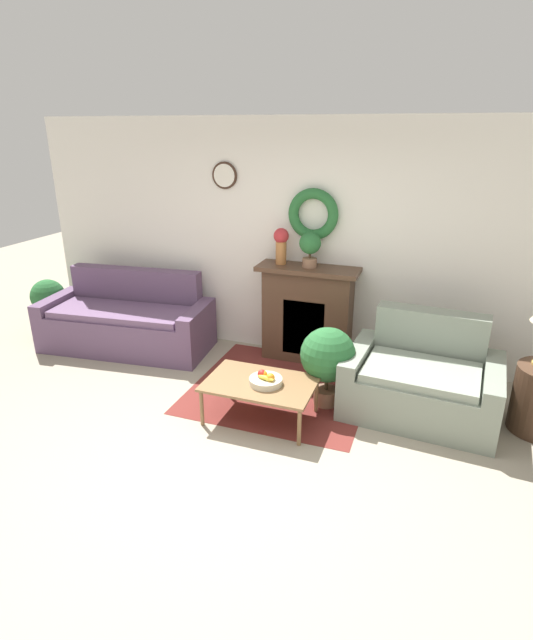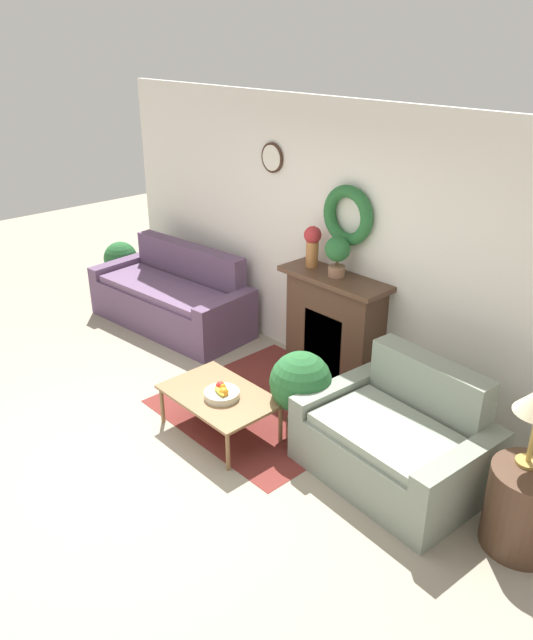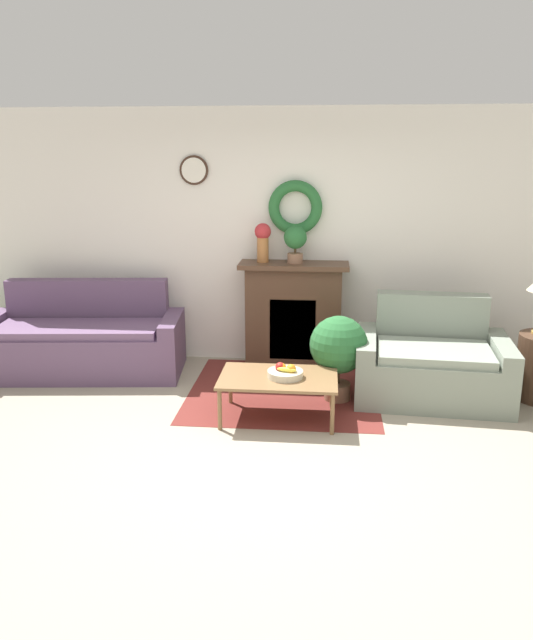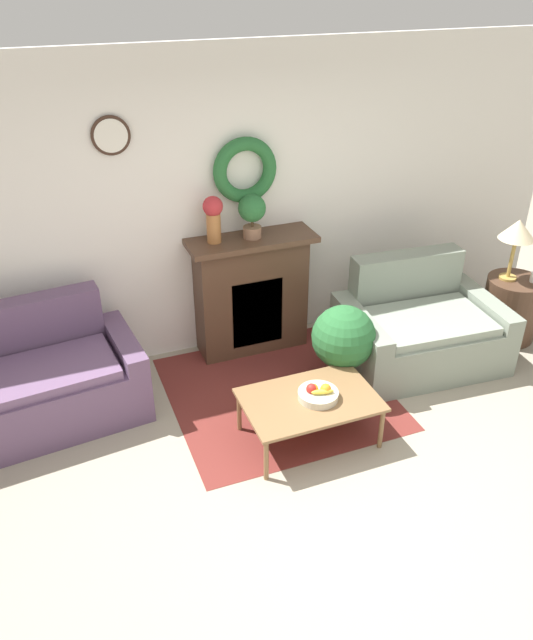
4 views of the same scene
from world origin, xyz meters
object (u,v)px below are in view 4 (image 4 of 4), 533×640
object	(u,v)px
fireplace	(251,293)
vase_on_mantel_left	(213,216)
fruit_bowl	(318,394)
side_table_by_loveseat	(510,308)
coffee_table	(310,402)
potted_plant_on_mantel	(252,212)
potted_plant_floor_by_loveseat	(343,340)
loveseat_right	(419,329)
couch_left	(7,392)
table_lamp	(518,231)

from	to	relation	value
fireplace	vase_on_mantel_left	world-z (taller)	vase_on_mantel_left
fruit_bowl	side_table_by_loveseat	world-z (taller)	side_table_by_loveseat
fruit_bowl	vase_on_mantel_left	world-z (taller)	vase_on_mantel_left
fireplace	coffee_table	bearing A→B (deg)	-92.05
potted_plant_on_mantel	potted_plant_floor_by_loveseat	bearing A→B (deg)	-63.73
fruit_bowl	loveseat_right	bearing A→B (deg)	26.89
fireplace	couch_left	distance (m)	2.23
side_table_by_loveseat	potted_plant_floor_by_loveseat	bearing A→B (deg)	-173.95
couch_left	table_lamp	distance (m)	4.57
couch_left	potted_plant_on_mantel	world-z (taller)	potted_plant_on_mantel
table_lamp	fruit_bowl	bearing A→B (deg)	-162.16
coffee_table	table_lamp	distance (m)	2.59
coffee_table	side_table_by_loveseat	xyz separation A→B (m)	(2.44, 0.68, -0.04)
fireplace	table_lamp	xyz separation A→B (m)	(2.32, -0.68, 0.52)
couch_left	potted_plant_on_mantel	distance (m)	2.45
coffee_table	side_table_by_loveseat	world-z (taller)	side_table_by_loveseat
fireplace	vase_on_mantel_left	distance (m)	0.86
coffee_table	fruit_bowl	size ratio (longest dim) A/B	3.31
side_table_by_loveseat	potted_plant_on_mantel	size ratio (longest dim) A/B	1.60
potted_plant_floor_by_loveseat	table_lamp	bearing A→B (deg)	7.85
coffee_table	table_lamp	xyz separation A→B (m)	(2.37, 0.73, 0.74)
table_lamp	potted_plant_on_mantel	bearing A→B (deg)	163.93
couch_left	potted_plant_floor_by_loveseat	xyz separation A→B (m)	(2.64, -0.52, 0.18)
fruit_bowl	table_lamp	bearing A→B (deg)	17.84
vase_on_mantel_left	potted_plant_floor_by_loveseat	world-z (taller)	vase_on_mantel_left
coffee_table	potted_plant_on_mantel	world-z (taller)	potted_plant_on_mantel
potted_plant_floor_by_loveseat	loveseat_right	bearing A→B (deg)	12.17
coffee_table	side_table_by_loveseat	size ratio (longest dim) A/B	1.63
vase_on_mantel_left	side_table_by_loveseat	bearing A→B (deg)	-15.20
couch_left	loveseat_right	size ratio (longest dim) A/B	1.45
potted_plant_on_mantel	potted_plant_floor_by_loveseat	xyz separation A→B (m)	(0.46, -0.92, -0.85)
fireplace	fruit_bowl	distance (m)	1.43
fireplace	potted_plant_floor_by_loveseat	world-z (taller)	fireplace
coffee_table	fruit_bowl	world-z (taller)	fruit_bowl
loveseat_right	potted_plant_floor_by_loveseat	xyz separation A→B (m)	(-0.88, -0.19, 0.19)
fireplace	table_lamp	size ratio (longest dim) A/B	1.94
vase_on_mantel_left	potted_plant_on_mantel	bearing A→B (deg)	-3.37
loveseat_right	potted_plant_on_mantel	distance (m)	1.85
fireplace	coffee_table	world-z (taller)	fireplace
fruit_bowl	vase_on_mantel_left	distance (m)	1.75
potted_plant_on_mantel	fruit_bowl	bearing A→B (deg)	-90.12
couch_left	fruit_bowl	distance (m)	2.40
side_table_by_loveseat	table_lamp	xyz separation A→B (m)	(-0.07, 0.05, 0.78)
side_table_by_loveseat	vase_on_mantel_left	world-z (taller)	vase_on_mantel_left
loveseat_right	coffee_table	world-z (taller)	loveseat_right
side_table_by_loveseat	potted_plant_floor_by_loveseat	world-z (taller)	potted_plant_floor_by_loveseat
fruit_bowl	potted_plant_on_mantel	size ratio (longest dim) A/B	0.79
fruit_bowl	potted_plant_on_mantel	bearing A→B (deg)	89.88
couch_left	side_table_by_loveseat	bearing A→B (deg)	-9.92
coffee_table	vase_on_mantel_left	world-z (taller)	vase_on_mantel_left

